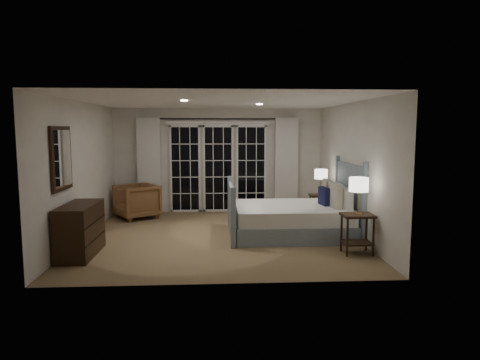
{
  "coord_description": "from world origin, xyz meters",
  "views": [
    {
      "loc": [
        -0.08,
        -7.87,
        2.0
      ],
      "look_at": [
        0.39,
        0.12,
        1.05
      ],
      "focal_mm": 32.0,
      "sensor_mm": 36.0,
      "label": 1
    }
  ],
  "objects": [
    {
      "name": "french_doors",
      "position": [
        0.0,
        2.46,
        1.09
      ],
      "size": [
        2.5,
        0.04,
        2.2
      ],
      "color": "black",
      "rests_on": "wall_back"
    },
    {
      "name": "lamp_left",
      "position": [
        2.2,
        -1.26,
        1.12
      ],
      "size": [
        0.31,
        0.31,
        0.59
      ],
      "color": "#A98E43",
      "rests_on": "nightstand_left"
    },
    {
      "name": "dresser",
      "position": [
        -2.23,
        -1.08,
        0.41
      ],
      "size": [
        0.49,
        1.16,
        0.82
      ],
      "color": "black",
      "rests_on": "floor"
    },
    {
      "name": "bed",
      "position": [
        1.41,
        0.02,
        0.34
      ],
      "size": [
        2.32,
        1.67,
        1.35
      ],
      "color": "#83929E",
      "rests_on": "floor"
    },
    {
      "name": "wall_back",
      "position": [
        0.0,
        2.5,
        1.25
      ],
      "size": [
        5.0,
        0.02,
        2.5
      ],
      "primitive_type": "cube",
      "color": "silver",
      "rests_on": "floor"
    },
    {
      "name": "downlight_b",
      "position": [
        -0.6,
        -0.4,
        2.49
      ],
      "size": [
        0.12,
        0.12,
        0.01
      ],
      "primitive_type": "cylinder",
      "color": "white",
      "rests_on": "ceiling"
    },
    {
      "name": "wall_front",
      "position": [
        0.0,
        -2.5,
        1.25
      ],
      "size": [
        5.0,
        0.02,
        2.5
      ],
      "primitive_type": "cube",
      "color": "silver",
      "rests_on": "floor"
    },
    {
      "name": "ceiling",
      "position": [
        0.0,
        0.0,
        2.5
      ],
      "size": [
        5.0,
        5.0,
        0.0
      ],
      "primitive_type": "plane",
      "rotation": [
        3.14,
        0.0,
        0.0
      ],
      "color": "white",
      "rests_on": "wall_back"
    },
    {
      "name": "nightstand_right",
      "position": [
        2.21,
        1.21,
        0.39
      ],
      "size": [
        0.46,
        0.36,
        0.59
      ],
      "color": "black",
      "rests_on": "floor"
    },
    {
      "name": "downlight_a",
      "position": [
        0.8,
        0.6,
        2.49
      ],
      "size": [
        0.12,
        0.12,
        0.01
      ],
      "primitive_type": "cylinder",
      "color": "white",
      "rests_on": "ceiling"
    },
    {
      "name": "curtain_left",
      "position": [
        -1.65,
        2.38,
        1.15
      ],
      "size": [
        0.55,
        0.1,
        2.25
      ],
      "primitive_type": "cube",
      "color": "silver",
      "rests_on": "curtain_rod"
    },
    {
      "name": "nightstand_left",
      "position": [
        2.2,
        -1.26,
        0.43
      ],
      "size": [
        0.5,
        0.4,
        0.65
      ],
      "color": "black",
      "rests_on": "floor"
    },
    {
      "name": "lamp_right",
      "position": [
        2.21,
        1.21,
        1.03
      ],
      "size": [
        0.28,
        0.28,
        0.55
      ],
      "color": "#A98E43",
      "rests_on": "nightstand_right"
    },
    {
      "name": "mirror",
      "position": [
        -2.47,
        -1.08,
        1.55
      ],
      "size": [
        0.05,
        0.85,
        1.0
      ],
      "color": "black",
      "rests_on": "wall_left"
    },
    {
      "name": "wall_right",
      "position": [
        2.5,
        0.0,
        1.25
      ],
      "size": [
        0.02,
        5.0,
        2.5
      ],
      "primitive_type": "cube",
      "color": "silver",
      "rests_on": "floor"
    },
    {
      "name": "floor",
      "position": [
        0.0,
        0.0,
        0.0
      ],
      "size": [
        5.0,
        5.0,
        0.0
      ],
      "primitive_type": "plane",
      "color": "olive",
      "rests_on": "ground"
    },
    {
      "name": "wall_left",
      "position": [
        -2.5,
        0.0,
        1.25
      ],
      "size": [
        0.02,
        5.0,
        2.5
      ],
      "primitive_type": "cube",
      "color": "silver",
      "rests_on": "floor"
    },
    {
      "name": "curtain_rod",
      "position": [
        0.0,
        2.4,
        2.25
      ],
      "size": [
        3.5,
        0.03,
        0.03
      ],
      "primitive_type": "cylinder",
      "rotation": [
        0.0,
        1.57,
        0.0
      ],
      "color": "black",
      "rests_on": "wall_back"
    },
    {
      "name": "armchair",
      "position": [
        -1.85,
        1.76,
        0.39
      ],
      "size": [
        1.17,
        1.16,
        0.77
      ],
      "primitive_type": "imported",
      "rotation": [
        0.0,
        0.0,
        -0.98
      ],
      "color": "brown",
      "rests_on": "floor"
    },
    {
      "name": "curtain_right",
      "position": [
        1.65,
        2.38,
        1.15
      ],
      "size": [
        0.55,
        0.1,
        2.25
      ],
      "primitive_type": "cube",
      "color": "silver",
      "rests_on": "curtain_rod"
    }
  ]
}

